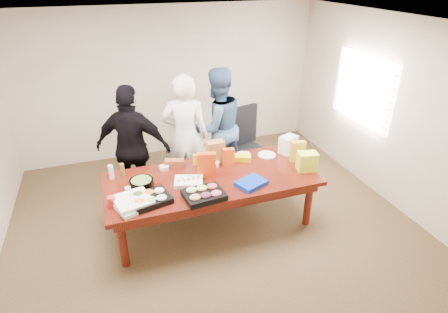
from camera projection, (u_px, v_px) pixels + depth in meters
name	position (u px, v px, depth m)	size (l,w,h in m)	color
floor	(212.00, 223.00, 5.20)	(5.50, 5.00, 0.02)	#47301E
ceiling	(209.00, 22.00, 3.94)	(5.50, 5.00, 0.02)	white
wall_back	(171.00, 83.00, 6.66)	(5.50, 0.04, 2.70)	beige
wall_front	(319.00, 280.00, 2.48)	(5.50, 0.04, 2.70)	beige
wall_right	(389.00, 111.00, 5.36)	(0.04, 5.00, 2.70)	beige
window_panel	(363.00, 90.00, 5.78)	(0.03, 1.40, 1.10)	white
window_blinds	(361.00, 90.00, 5.77)	(0.04, 1.36, 1.00)	beige
conference_table	(212.00, 201.00, 5.02)	(2.80, 1.20, 0.75)	#4C1C0F
office_chair	(248.00, 149.00, 5.95)	(0.61, 0.61, 1.20)	black
person_center	(186.00, 137.00, 5.49)	(0.70, 0.46, 1.93)	silver
person_right	(217.00, 127.00, 5.83)	(0.93, 0.73, 1.92)	#375275
person_left	(133.00, 148.00, 5.23)	(1.09, 0.45, 1.86)	black
veggie_tray	(150.00, 199.00, 4.33)	(0.46, 0.36, 0.07)	black
fruit_tray	(204.00, 195.00, 4.41)	(0.48, 0.37, 0.07)	black
sheet_cake	(189.00, 182.00, 4.68)	(0.36, 0.27, 0.06)	white
salad_bowl	(142.00, 183.00, 4.62)	(0.30, 0.30, 0.10)	black
chip_bag_blue	(251.00, 183.00, 4.67)	(0.36, 0.27, 0.05)	#082B9D
chip_bag_red	(207.00, 165.00, 4.78)	(0.24, 0.10, 0.35)	red
chip_bag_yellow	(298.00, 151.00, 5.18)	(0.21, 0.08, 0.31)	gold
chip_bag_orange	(229.00, 157.00, 5.11)	(0.16, 0.07, 0.25)	#EE4F12
mayo_jar	(205.00, 158.00, 5.21)	(0.08, 0.08, 0.13)	white
mustard_bottle	(195.00, 160.00, 5.11)	(0.06, 0.06, 0.17)	yellow
dressing_bottle	(122.00, 170.00, 4.85)	(0.06, 0.06, 0.18)	brown
ranch_bottle	(111.00, 172.00, 4.77)	(0.07, 0.07, 0.20)	silver
banana_bunch	(243.00, 158.00, 5.25)	(0.24, 0.14, 0.08)	#D6D603
bread_loaf	(175.00, 163.00, 5.08)	(0.27, 0.12, 0.11)	brown
kraft_bag	(215.00, 152.00, 5.14)	(0.25, 0.15, 0.33)	olive
red_cup	(111.00, 202.00, 4.24)	(0.10, 0.10, 0.13)	red
clear_cup_a	(113.00, 201.00, 4.27)	(0.08, 0.08, 0.11)	silver
clear_cup_b	(128.00, 191.00, 4.46)	(0.08, 0.08, 0.10)	white
pizza_box_lower	(133.00, 204.00, 4.26)	(0.40, 0.40, 0.05)	silver
pizza_box_upper	(133.00, 200.00, 4.25)	(0.40, 0.40, 0.05)	white
plate_a	(267.00, 155.00, 5.41)	(0.26, 0.26, 0.02)	white
plate_b	(244.00, 155.00, 5.41)	(0.22, 0.22, 0.01)	silver
dip_bowl_a	(214.00, 164.00, 5.11)	(0.16, 0.16, 0.06)	beige
dip_bowl_b	(164.00, 168.00, 5.03)	(0.13, 0.13, 0.05)	beige
grocery_bag_white	(288.00, 145.00, 5.43)	(0.25, 0.18, 0.27)	white
grocery_bag_yellow	(307.00, 161.00, 4.97)	(0.26, 0.18, 0.26)	#E6F933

